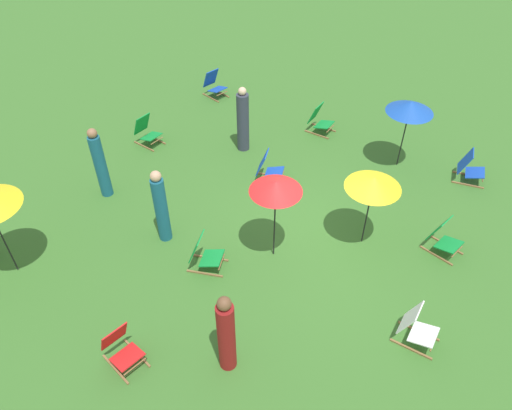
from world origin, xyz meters
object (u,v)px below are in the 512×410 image
at_px(deckchair_6, 470,168).
at_px(person_3, 226,335).
at_px(deckchair_1, 147,131).
at_px(deckchair_10, 204,254).
at_px(deckchair_5, 320,120).
at_px(umbrella_2, 374,182).
at_px(person_2, 161,207).
at_px(person_0, 243,121).
at_px(person_1, 100,164).
at_px(deckchair_2, 443,237).
at_px(deckchair_8, 268,169).
at_px(deckchair_0, 121,348).
at_px(umbrella_3, 410,107).
at_px(deckchair_9, 416,327).
at_px(umbrella_1, 276,187).
at_px(deckchair_3, 214,85).

height_order(deckchair_6, person_3, person_3).
distance_m(deckchair_1, deckchair_10, 4.92).
height_order(deckchair_5, umbrella_2, umbrella_2).
bearing_deg(deckchair_6, deckchair_5, 76.94).
bearing_deg(person_2, person_0, 2.88).
bearing_deg(person_1, deckchair_1, 142.38).
relative_size(deckchair_2, deckchair_8, 1.00).
height_order(deckchair_0, umbrella_3, umbrella_3).
relative_size(deckchair_9, umbrella_1, 0.42).
relative_size(umbrella_1, person_0, 1.08).
bearing_deg(person_3, deckchair_10, 118.68).
bearing_deg(umbrella_1, umbrella_3, -17.06).
bearing_deg(person_1, deckchair_5, 95.63).
xyz_separation_m(deckchair_0, umbrella_2, (4.75, -2.60, 1.27)).
distance_m(deckchair_0, deckchair_5, 8.34).
distance_m(umbrella_3, person_1, 7.43).
xyz_separation_m(deckchair_1, umbrella_3, (2.37, -6.31, 1.33)).
bearing_deg(deckchair_9, deckchair_10, 97.17).
bearing_deg(deckchair_1, umbrella_1, -104.75).
xyz_separation_m(deckchair_3, umbrella_2, (-3.90, -6.32, 1.27)).
xyz_separation_m(deckchair_5, umbrella_1, (-4.86, -1.09, 1.47)).
xyz_separation_m(deckchair_9, person_1, (0.44, 7.59, 0.52)).
distance_m(deckchair_6, deckchair_10, 6.94).
bearing_deg(deckchair_2, deckchair_0, 158.48).
bearing_deg(umbrella_2, person_3, 165.80).
height_order(deckchair_0, person_1, person_1).
distance_m(deckchair_10, person_0, 4.34).
bearing_deg(deckchair_6, person_2, 125.47).
relative_size(deckchair_2, person_3, 0.48).
height_order(deckchair_5, deckchair_8, same).
xyz_separation_m(person_2, person_3, (-1.95, -2.81, -0.02)).
relative_size(umbrella_2, person_2, 0.98).
xyz_separation_m(deckchair_2, deckchair_10, (-2.83, 4.12, 0.00)).
bearing_deg(umbrella_2, umbrella_1, 130.11).
distance_m(deckchair_10, umbrella_3, 6.04).
xyz_separation_m(deckchair_8, umbrella_2, (-0.87, -2.79, 1.27)).
relative_size(deckchair_9, umbrella_2, 0.47).
relative_size(deckchair_10, person_1, 0.47).
distance_m(deckchair_3, person_3, 9.48).
xyz_separation_m(deckchair_8, deckchair_9, (-2.79, -4.42, 0.00)).
xyz_separation_m(deckchair_8, person_2, (-2.86, 1.01, 0.51)).
distance_m(deckchair_0, deckchair_8, 5.63).
relative_size(deckchair_3, umbrella_1, 0.44).
xyz_separation_m(deckchair_0, person_2, (2.77, 1.20, 0.51)).
bearing_deg(person_0, person_2, -143.71).
bearing_deg(person_1, person_3, 12.79).
bearing_deg(deckchair_0, umbrella_1, -2.25).
distance_m(deckchair_9, umbrella_3, 5.50).
bearing_deg(deckchair_0, deckchair_9, -40.99).
distance_m(deckchair_1, umbrella_1, 5.56).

